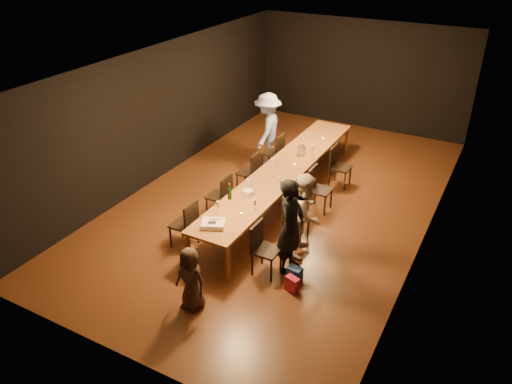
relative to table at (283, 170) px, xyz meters
The scene contains 30 objects.
ground 0.70m from the table, ahead, with size 10.00×10.00×0.00m, color #431F10.
room_shell 1.38m from the table, ahead, with size 6.04×10.04×3.02m.
table is the anchor object (origin of this frame).
chair_right_0 2.56m from the table, 70.50° to the right, with size 0.42×0.42×0.93m, color black, non-canonical shape.
chair_right_1 1.49m from the table, 54.69° to the right, with size 0.42×0.42×0.93m, color black, non-canonical shape.
chair_right_2 0.88m from the table, ahead, with size 0.42×0.42×0.93m, color black, non-canonical shape.
chair_right_3 1.49m from the table, 54.69° to the left, with size 0.42×0.42×0.93m, color black, non-canonical shape.
chair_left_0 2.56m from the table, 109.50° to the right, with size 0.42×0.42×0.93m, color black, non-canonical shape.
chair_left_1 1.49m from the table, 125.31° to the right, with size 0.42×0.42×0.93m, color black, non-canonical shape.
chair_left_2 0.88m from the table, behind, with size 0.42×0.42×0.93m, color black, non-canonical shape.
chair_left_3 1.49m from the table, 125.31° to the left, with size 0.42×0.42×0.93m, color black, non-canonical shape.
woman_birthday 2.41m from the table, 61.39° to the right, with size 0.63×0.41×1.72m, color black.
woman_tan 1.89m from the table, 52.58° to the right, with size 0.75×0.59×1.55m, color beige.
man_blue 1.90m from the table, 127.38° to the left, with size 1.14×0.66×1.77m, color #869BCF.
child 3.71m from the table, 86.49° to the right, with size 0.52×0.34×1.07m, color #432F26.
gift_bag_red 3.07m from the table, 61.28° to the right, with size 0.23×0.13×0.27m, color #B41B42.
gift_bag_blue 2.85m from the table, 60.17° to the right, with size 0.24×0.16×0.30m, color #254EA2.
birthday_cake 2.58m from the table, 91.76° to the right, with size 0.48×0.44×0.09m.
plate_stack 1.37m from the table, 93.66° to the right, with size 0.20×0.20×0.11m, color silver.
champagne_bottle 1.68m from the table, 101.02° to the right, with size 0.08×0.08×0.33m, color black, non-canonical shape.
ice_bucket 0.84m from the table, 87.19° to the left, with size 0.18×0.18×0.20m, color #B9BABF.
wineglass_0 2.15m from the table, 97.01° to the right, with size 0.06×0.06×0.21m, color beige, non-canonical shape.
wineglass_1 1.79m from the table, 81.14° to the right, with size 0.06×0.06×0.21m, color beige, non-canonical shape.
wineglass_2 1.16m from the table, 100.26° to the right, with size 0.06×0.06×0.21m, color silver, non-canonical shape.
wineglass_3 0.81m from the table, 70.63° to the right, with size 0.06×0.06×0.21m, color beige, non-canonical shape.
wineglass_4 0.25m from the table, 169.04° to the right, with size 0.06×0.06×0.21m, color silver, non-canonical shape.
wineglass_5 0.99m from the table, 75.46° to the left, with size 0.06×0.06×0.21m, color silver, non-canonical shape.
tealight_near 2.03m from the table, 85.77° to the right, with size 0.05×0.05×0.03m, color #B2B7B2.
tealight_mid 0.28m from the table, 56.83° to the left, with size 0.05×0.05×0.03m, color #B2B7B2.
tealight_far 1.86m from the table, 85.38° to the left, with size 0.05×0.05×0.03m, color #B2B7B2.
Camera 1 is at (3.95, -8.50, 5.33)m, focal length 35.00 mm.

